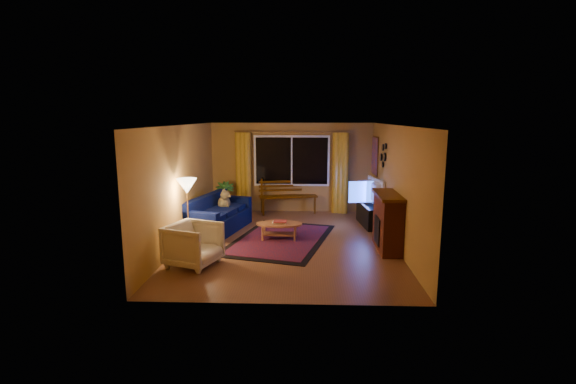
{
  "coord_description": "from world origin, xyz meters",
  "views": [
    {
      "loc": [
        0.35,
        -8.64,
        2.69
      ],
      "look_at": [
        0.0,
        0.3,
        1.05
      ],
      "focal_mm": 26.0,
      "sensor_mm": 36.0,
      "label": 1
    }
  ],
  "objects_px": {
    "floor_lamp": "(188,214)",
    "armchair": "(193,242)",
    "tv_console": "(370,215)",
    "sofa": "(218,214)",
    "coffee_table": "(279,231)",
    "bench": "(288,205)"
  },
  "relations": [
    {
      "from": "bench",
      "to": "floor_lamp",
      "type": "xyz_separation_m",
      "value": [
        -1.91,
        -3.25,
        0.48
      ]
    },
    {
      "from": "bench",
      "to": "coffee_table",
      "type": "xyz_separation_m",
      "value": [
        -0.1,
        -2.53,
        -0.06
      ]
    },
    {
      "from": "floor_lamp",
      "to": "tv_console",
      "type": "relative_size",
      "value": 1.16
    },
    {
      "from": "bench",
      "to": "tv_console",
      "type": "bearing_deg",
      "value": -42.47
    },
    {
      "from": "sofa",
      "to": "armchair",
      "type": "distance_m",
      "value": 2.3
    },
    {
      "from": "sofa",
      "to": "coffee_table",
      "type": "relative_size",
      "value": 2.02
    },
    {
      "from": "bench",
      "to": "tv_console",
      "type": "xyz_separation_m",
      "value": [
        2.09,
        -1.24,
        0.02
      ]
    },
    {
      "from": "armchair",
      "to": "sofa",
      "type": "bearing_deg",
      "value": 20.05
    },
    {
      "from": "floor_lamp",
      "to": "bench",
      "type": "bearing_deg",
      "value": 59.55
    },
    {
      "from": "sofa",
      "to": "armchair",
      "type": "bearing_deg",
      "value": -75.42
    },
    {
      "from": "sofa",
      "to": "floor_lamp",
      "type": "xyz_separation_m",
      "value": [
        -0.34,
        -1.34,
        0.31
      ]
    },
    {
      "from": "bench",
      "to": "sofa",
      "type": "height_order",
      "value": "sofa"
    },
    {
      "from": "bench",
      "to": "armchair",
      "type": "distance_m",
      "value": 4.49
    },
    {
      "from": "bench",
      "to": "armchair",
      "type": "xyz_separation_m",
      "value": [
        -1.56,
        -4.21,
        0.19
      ]
    },
    {
      "from": "floor_lamp",
      "to": "armchair",
      "type": "bearing_deg",
      "value": -69.9
    },
    {
      "from": "coffee_table",
      "to": "tv_console",
      "type": "bearing_deg",
      "value": 30.41
    },
    {
      "from": "floor_lamp",
      "to": "tv_console",
      "type": "bearing_deg",
      "value": 26.62
    },
    {
      "from": "armchair",
      "to": "floor_lamp",
      "type": "height_order",
      "value": "floor_lamp"
    },
    {
      "from": "tv_console",
      "to": "sofa",
      "type": "bearing_deg",
      "value": -175.75
    },
    {
      "from": "armchair",
      "to": "coffee_table",
      "type": "height_order",
      "value": "armchair"
    },
    {
      "from": "coffee_table",
      "to": "armchair",
      "type": "bearing_deg",
      "value": -130.95
    },
    {
      "from": "bench",
      "to": "tv_console",
      "type": "relative_size",
      "value": 1.28
    }
  ]
}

